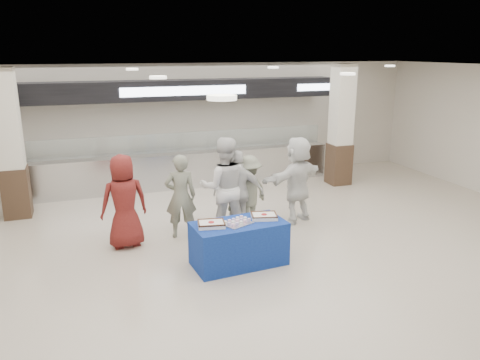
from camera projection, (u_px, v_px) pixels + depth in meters
name	position (u px, v px, depth m)	size (l,w,h in m)	color
ground	(257.00, 271.00, 7.76)	(14.00, 14.00, 0.00)	beige
serving_line	(184.00, 143.00, 12.36)	(8.70, 0.85, 2.80)	silver
column_left	(10.00, 148.00, 9.90)	(0.55, 0.55, 3.20)	#372519
column_right	(341.00, 128.00, 12.43)	(0.55, 0.55, 3.20)	#372519
display_table	(239.00, 243.00, 7.91)	(1.55, 0.78, 0.75)	navy
sheet_cake_left	(211.00, 224.00, 7.64)	(0.49, 0.41, 0.09)	white
sheet_cake_right	(264.00, 216.00, 8.00)	(0.50, 0.43, 0.09)	white
cupcake_tray	(237.00, 222.00, 7.74)	(0.56, 0.50, 0.07)	#B1B1B6
civilian_maroon	(124.00, 201.00, 8.51)	(0.85, 0.56, 1.75)	maroon
soldier_a	(181.00, 196.00, 8.98)	(0.60, 0.39, 1.65)	slate
chef_tall	(224.00, 187.00, 9.03)	(0.95, 0.74, 1.95)	silver
chef_short	(238.00, 193.00, 9.15)	(0.98, 0.41, 1.68)	silver
soldier_b	(248.00, 193.00, 9.40)	(0.99, 0.57, 1.53)	slate
civilian_white	(297.00, 180.00, 9.78)	(1.70, 0.54, 1.83)	white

